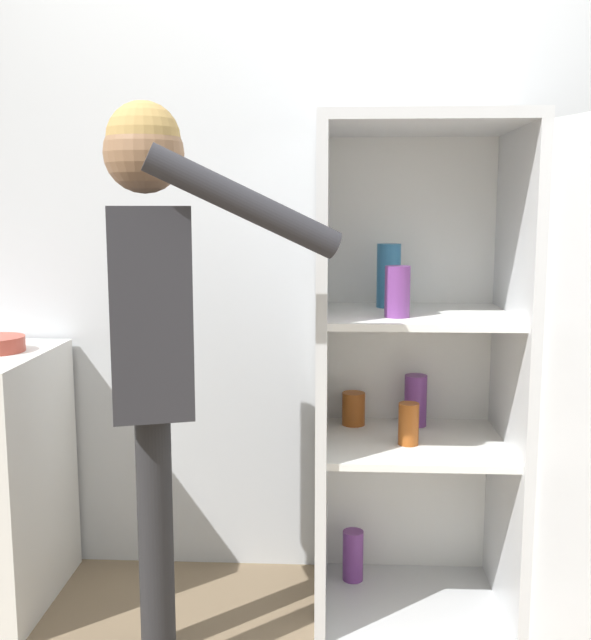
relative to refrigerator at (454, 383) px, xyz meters
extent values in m
cube|color=silver|center=(-0.47, 0.44, 0.42)|extent=(7.00, 0.06, 2.55)
cube|color=silver|center=(-0.11, 0.09, -0.83)|extent=(0.68, 0.59, 0.04)
cube|color=silver|center=(-0.11, 0.09, 0.84)|extent=(0.68, 0.59, 0.04)
cube|color=white|center=(-0.11, 0.37, 0.00)|extent=(0.68, 0.03, 1.64)
cube|color=silver|center=(-0.43, 0.09, 0.00)|extent=(0.04, 0.59, 1.64)
cube|color=silver|center=(0.21, 0.09, 0.00)|extent=(0.03, 0.59, 1.64)
cube|color=white|center=(-0.11, 0.09, -0.24)|extent=(0.61, 0.52, 0.02)
cube|color=white|center=(-0.11, 0.09, 0.21)|extent=(0.61, 0.52, 0.02)
cylinder|color=#723884|center=(-0.32, 0.23, -0.72)|extent=(0.08, 0.08, 0.19)
cylinder|color=#723884|center=(-0.19, -0.02, 0.30)|extent=(0.08, 0.08, 0.17)
cylinder|color=teal|center=(-0.20, 0.23, 0.33)|extent=(0.08, 0.08, 0.22)
cylinder|color=#723884|center=(-0.09, 0.27, -0.13)|extent=(0.08, 0.08, 0.19)
cylinder|color=#9E4C19|center=(-0.14, 0.04, -0.15)|extent=(0.07, 0.07, 0.14)
cylinder|color=#9E4C19|center=(-0.32, 0.27, -0.16)|extent=(0.08, 0.08, 0.12)
cylinder|color=#262628|center=(-0.96, -0.20, -0.43)|extent=(0.10, 0.10, 0.83)
cylinder|color=#262628|center=(-0.92, -0.35, -0.43)|extent=(0.10, 0.10, 0.83)
cube|color=#2D2D33|center=(-0.94, -0.27, 0.28)|extent=(0.33, 0.44, 0.59)
sphere|color=#8C6647|center=(-0.94, -0.27, 0.72)|extent=(0.23, 0.23, 0.23)
sphere|color=#AD894C|center=(-0.94, -0.27, 0.76)|extent=(0.21, 0.21, 0.21)
cylinder|color=#2D2D33|center=(-1.00, -0.06, 0.25)|extent=(0.08, 0.08, 0.56)
cylinder|color=#2D2D33|center=(-0.64, -0.42, 0.58)|extent=(0.54, 0.23, 0.31)
camera|label=1|loc=(-0.40, -2.42, 0.57)|focal=42.00mm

